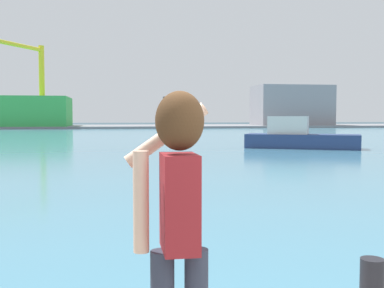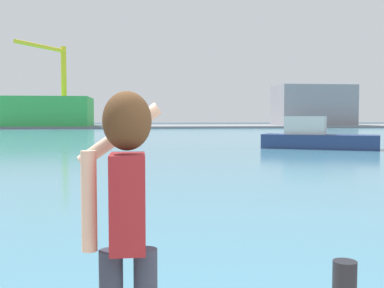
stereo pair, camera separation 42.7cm
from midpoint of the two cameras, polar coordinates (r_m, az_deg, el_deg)
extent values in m
plane|color=#334751|center=(51.97, -5.45, 0.89)|extent=(220.00, 220.00, 0.00)
cube|color=teal|center=(53.97, -5.51, 0.99)|extent=(140.00, 100.00, 0.02)
cube|color=gray|center=(93.94, -6.08, 2.12)|extent=(140.00, 20.00, 0.41)
cube|color=maroon|center=(2.75, -3.34, -7.02)|extent=(0.20, 0.34, 0.56)
sphere|color=#E0B293|center=(2.71, -3.37, 2.61)|extent=(0.22, 0.22, 0.22)
ellipsoid|color=#472D19|center=(2.69, -3.34, 2.81)|extent=(0.28, 0.26, 0.34)
cylinder|color=#E0B293|center=(2.74, -7.96, -6.86)|extent=(0.09, 0.09, 0.58)
cylinder|color=#E0B293|center=(2.93, -4.57, 1.09)|extent=(0.52, 0.09, 0.40)
cube|color=black|center=(3.04, -4.66, 4.38)|extent=(0.01, 0.07, 0.14)
cylinder|color=black|center=(4.26, 20.78, -15.80)|extent=(0.19, 0.19, 0.42)
cube|color=navy|center=(33.55, 15.50, 0.29)|extent=(7.90, 5.60, 0.98)
cube|color=silver|center=(33.61, 13.89, 2.22)|extent=(3.19, 2.79, 1.25)
cube|color=green|center=(92.38, -17.04, 3.76)|extent=(16.32, 13.42, 5.35)
cube|color=gray|center=(98.93, 14.51, 4.53)|extent=(15.03, 9.18, 8.00)
cylinder|color=yellow|center=(90.90, -15.07, 6.72)|extent=(1.00, 1.00, 14.61)
cylinder|color=yellow|center=(86.66, -17.64, 11.17)|extent=(6.56, 11.25, 0.70)
camera|label=1|loc=(0.21, -88.65, 0.08)|focal=44.20mm
camera|label=2|loc=(0.21, 91.35, -0.08)|focal=44.20mm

